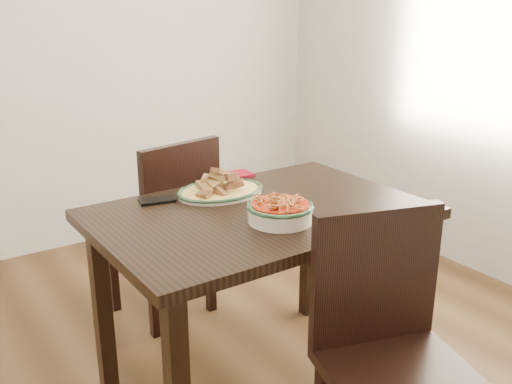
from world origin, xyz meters
TOP-DOWN VIEW (x-y plane):
  - floor at (0.00, 0.00)m, footprint 3.50×3.50m
  - wall_back at (0.00, 1.75)m, footprint 3.50×0.10m
  - dining_table at (0.13, -0.08)m, footprint 1.18×0.79m
  - chair_far at (0.08, 0.59)m, footprint 0.49×0.49m
  - chair_near at (0.18, -0.70)m, footprint 0.53×0.53m
  - fish_plate at (0.10, 0.15)m, footprint 0.35×0.27m
  - noodle_bowl at (0.12, -0.22)m, footprint 0.23×0.23m
  - smartphone at (-0.14, 0.21)m, footprint 0.15×0.10m
  - napkin at (0.29, 0.32)m, footprint 0.12×0.11m

SIDE VIEW (x-z plane):
  - floor at x=0.00m, z-range 0.00..0.00m
  - chair_far at x=0.08m, z-range 0.05..0.94m
  - chair_near at x=0.18m, z-range 0.05..0.94m
  - dining_table at x=0.13m, z-range 0.27..1.02m
  - smartphone at x=-0.14m, z-range 0.75..0.76m
  - napkin at x=0.29m, z-range 0.75..0.76m
  - noodle_bowl at x=0.12m, z-range 0.75..0.84m
  - fish_plate at x=0.10m, z-range 0.74..0.85m
  - wall_back at x=0.00m, z-range 0.00..2.60m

